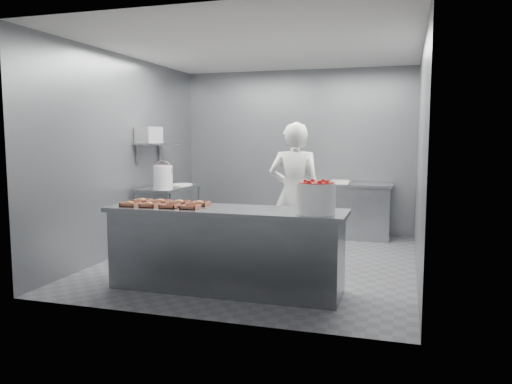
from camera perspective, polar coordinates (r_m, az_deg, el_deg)
floor at (r=6.78m, az=0.51°, el=-7.83°), size 4.50×4.50×0.00m
ceiling at (r=6.67m, az=0.53°, el=16.18°), size 4.50×4.50×0.00m
wall_back at (r=8.76m, az=4.66°, el=4.63°), size 4.00×0.04×2.80m
wall_left at (r=7.39m, az=-14.58°, el=4.12°), size 0.04×4.50×2.80m
wall_right at (r=6.32m, az=18.25°, el=3.65°), size 0.04×4.50×2.80m
service_counter at (r=5.43m, az=-3.51°, el=-6.54°), size 2.60×0.70×0.90m
prep_table at (r=7.82m, az=-9.93°, el=-1.60°), size 0.60×1.20×0.90m
back_counter at (r=8.35m, az=10.14°, el=-2.06°), size 1.50×0.60×0.90m
wall_shelf at (r=7.82m, az=-11.18°, el=5.42°), size 0.35×0.90×0.03m
tray_0 at (r=5.68m, az=-14.17°, el=-1.32°), size 0.19×0.18×0.06m
tray_1 at (r=5.56m, az=-12.05°, el=-1.43°), size 0.19×0.18×0.06m
tray_2 at (r=5.45m, az=-9.81°, el=-1.57°), size 0.19×0.18×0.04m
tray_3 at (r=5.35m, az=-7.51°, el=-1.68°), size 0.19×0.18×0.04m
tray_4 at (r=5.91m, az=-12.84°, el=-0.99°), size 0.19×0.18×0.06m
tray_5 at (r=5.80m, az=-10.78°, el=-1.09°), size 0.19×0.18×0.06m
tray_6 at (r=5.69m, az=-8.63°, el=-1.19°), size 0.19×0.18×0.06m
tray_7 at (r=5.59m, az=-6.41°, el=-1.29°), size 0.19×0.18×0.06m
worker at (r=6.41m, az=4.45°, el=-0.30°), size 0.69×0.47×1.84m
strawberry_tub at (r=4.97m, az=6.86°, el=-0.56°), size 0.39×0.39×0.32m
glaze_bucket at (r=7.31m, az=-10.57°, el=1.70°), size 0.29×0.27×0.42m
bucket_lid at (r=7.90m, az=-8.41°, el=0.84°), size 0.33×0.33×0.02m
rag at (r=7.82m, az=-9.11°, el=0.77°), size 0.16×0.14×0.02m
appliance at (r=7.58m, az=-12.16°, el=6.39°), size 0.34×0.37×0.24m
paper_stack at (r=8.31m, az=9.65°, el=1.18°), size 0.32×0.24×0.05m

